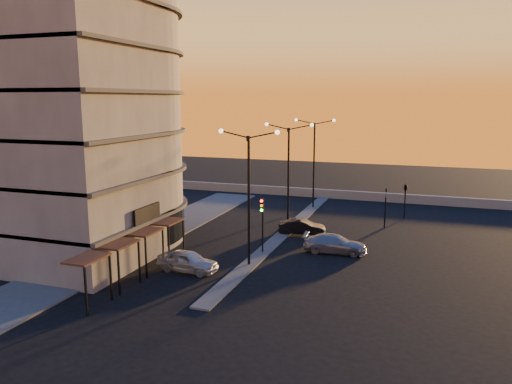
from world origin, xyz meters
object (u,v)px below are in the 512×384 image
object	(u,v)px
car_hatchback	(188,261)
car_wagon	(335,244)
streetlamp_mid	(288,168)
car_sedan	(302,227)
traffic_light_main	(262,217)

from	to	relation	value
car_hatchback	car_wagon	world-z (taller)	car_hatchback
streetlamp_mid	car_hatchback	world-z (taller)	streetlamp_mid
streetlamp_mid	car_wagon	size ratio (longest dim) A/B	1.99
streetlamp_mid	car_sedan	distance (m)	5.22
streetlamp_mid	car_sedan	size ratio (longest dim) A/B	2.39
car_sedan	car_hatchback	bearing A→B (deg)	148.66
traffic_light_main	car_wagon	size ratio (longest dim) A/B	0.89
streetlamp_mid	traffic_light_main	world-z (taller)	streetlamp_mid
car_sedan	car_wagon	distance (m)	5.55
streetlamp_mid	car_sedan	xyz separation A→B (m)	(1.50, -0.79, -4.94)
traffic_light_main	streetlamp_mid	bearing A→B (deg)	90.00
traffic_light_main	car_wagon	bearing A→B (deg)	22.53
streetlamp_mid	car_hatchback	xyz separation A→B (m)	(-3.50, -12.47, -4.87)
traffic_light_main	car_wagon	xyz separation A→B (m)	(5.12, 2.12, -2.19)
car_wagon	traffic_light_main	bearing A→B (deg)	108.91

